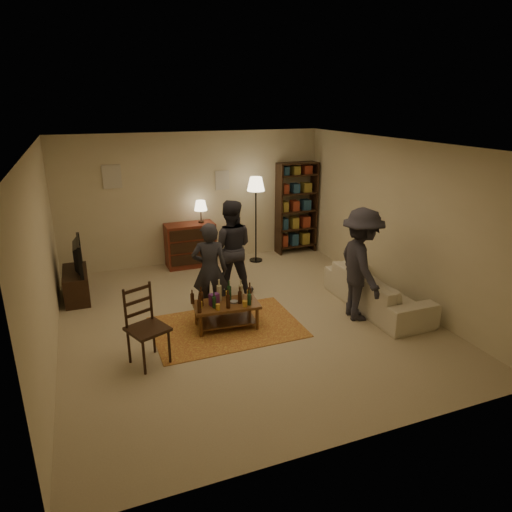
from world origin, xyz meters
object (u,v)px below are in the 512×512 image
coffee_table (225,305)px  bookshelf (296,207)px  person_left (210,270)px  tv_stand (76,278)px  floor_lamp (256,190)px  dresser (191,244)px  person_by_sofa (361,265)px  sofa (377,290)px  dining_chair (144,322)px  person_right (230,248)px

coffee_table → bookshelf: (2.61, 2.96, 0.66)m
person_left → tv_stand: bearing=-20.3°
tv_stand → person_left: bearing=-36.5°
coffee_table → floor_lamp: (1.53, 2.67, 1.17)m
tv_stand → dresser: bearing=22.1°
dresser → person_by_sofa: person_by_sofa is taller
dresser → bookshelf: bearing=1.6°
person_by_sofa → dresser: bearing=40.5°
coffee_table → tv_stand: tv_stand is taller
coffee_table → bookshelf: size_ratio=0.50×
bookshelf → sofa: (-0.05, -3.18, -0.73)m
dining_chair → person_left: bearing=18.5°
bookshelf → person_left: 3.66m
bookshelf → dresser: bearing=-178.4°
dresser → person_by_sofa: (1.89, -3.32, 0.41)m
bookshelf → floor_lamp: bookshelf is taller
coffee_table → bookshelf: bookshelf is taller
dining_chair → sofa: dining_chair is taller
floor_lamp → person_right: floor_lamp is taller
tv_stand → person_by_sofa: size_ratio=0.60×
sofa → person_right: person_right is taller
dresser → person_by_sofa: size_ratio=0.77×
coffee_table → person_right: bearing=68.3°
dining_chair → tv_stand: bearing=85.6°
floor_lamp → bookshelf: bearing=15.1°
floor_lamp → person_by_sofa: 3.20m
person_right → person_by_sofa: bearing=152.6°
sofa → dresser: bearing=37.5°
tv_stand → person_left: size_ratio=0.69×
tv_stand → dresser: 2.43m
dresser → sofa: dresser is taller
tv_stand → person_by_sofa: person_by_sofa is taller
dresser → tv_stand: bearing=-157.9°
dining_chair → tv_stand: (-0.83, 2.50, -0.18)m
floor_lamp → person_by_sofa: (0.53, -3.09, -0.65)m
bookshelf → person_left: bearing=-137.7°
bookshelf → tv_stand: bearing=-168.2°
coffee_table → dresser: bearing=86.7°
tv_stand → bookshelf: size_ratio=0.52×
dresser → person_right: 1.72m
sofa → bookshelf: bearing=-0.8°
person_left → person_right: (0.58, 0.74, 0.08)m
coffee_table → person_right: (0.49, 1.24, 0.48)m
person_by_sofa → tv_stand: bearing=70.7°
bookshelf → person_right: 2.73m
bookshelf → sofa: 3.26m
floor_lamp → person_left: (-1.62, -2.17, -0.77)m
dining_chair → person_by_sofa: 3.34m
bookshelf → person_right: bearing=-140.9°
coffee_table → dresser: (0.17, 2.89, 0.11)m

